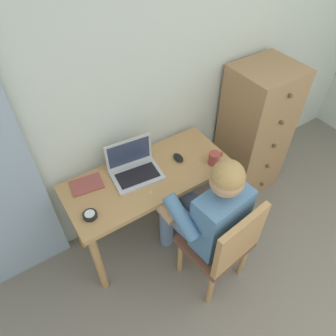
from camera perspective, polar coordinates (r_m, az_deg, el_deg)
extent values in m
cube|color=silver|center=(2.30, 0.35, 16.96)|extent=(4.80, 0.05, 2.50)
cube|color=tan|center=(2.24, -3.55, -1.58)|extent=(1.20, 0.53, 0.03)
cylinder|color=tan|center=(2.31, -12.44, -16.36)|extent=(0.06, 0.06, 0.69)
cylinder|color=tan|center=(2.63, 9.38, -5.01)|extent=(0.06, 0.06, 0.69)
cylinder|color=tan|center=(2.54, -16.29, -9.20)|extent=(0.06, 0.06, 0.69)
cylinder|color=tan|center=(2.83, 4.07, 0.32)|extent=(0.06, 0.06, 0.69)
cube|color=#9E754C|center=(2.89, 15.35, 6.48)|extent=(0.50, 0.44, 1.21)
sphere|color=brown|center=(3.11, 16.65, -2.83)|extent=(0.04, 0.04, 0.04)
sphere|color=brown|center=(2.94, 17.61, 0.31)|extent=(0.04, 0.04, 0.04)
sphere|color=brown|center=(2.78, 18.69, 3.81)|extent=(0.04, 0.04, 0.04)
sphere|color=brown|center=(2.64, 19.89, 7.72)|extent=(0.04, 0.04, 0.04)
sphere|color=brown|center=(2.51, 21.26, 12.04)|extent=(0.04, 0.04, 0.04)
cube|color=brown|center=(2.27, 8.41, -13.07)|extent=(0.46, 0.45, 0.05)
cube|color=tan|center=(2.03, 12.85, -12.77)|extent=(0.42, 0.09, 0.42)
cylinder|color=tan|center=(2.59, 7.96, -11.29)|extent=(0.04, 0.04, 0.40)
cylinder|color=tan|center=(2.45, 2.20, -15.66)|extent=(0.04, 0.04, 0.40)
cylinder|color=tan|center=(2.50, 13.38, -15.82)|extent=(0.04, 0.04, 0.40)
cylinder|color=tan|center=(2.36, 7.71, -20.76)|extent=(0.04, 0.04, 0.40)
cylinder|color=#6B84AD|center=(2.35, 6.24, -7.82)|extent=(0.19, 0.41, 0.14)
cylinder|color=#6B84AD|center=(2.28, 2.96, -10.19)|extent=(0.19, 0.41, 0.14)
cylinder|color=#6B84AD|center=(2.62, 2.77, -8.24)|extent=(0.11, 0.11, 0.47)
cylinder|color=#6B84AD|center=(2.55, -0.29, -10.33)|extent=(0.11, 0.11, 0.47)
cube|color=teal|center=(2.04, 9.48, -9.17)|extent=(0.38, 0.24, 0.46)
cylinder|color=teal|center=(2.14, 11.24, -2.57)|extent=(0.12, 0.31, 0.25)
cylinder|color=teal|center=(1.93, 2.41, -8.87)|extent=(0.12, 0.31, 0.25)
cylinder|color=tan|center=(2.30, 7.22, -1.52)|extent=(0.10, 0.27, 0.11)
cylinder|color=tan|center=(2.10, -1.33, -7.16)|extent=(0.10, 0.27, 0.11)
sphere|color=tan|center=(1.77, 10.61, -2.19)|extent=(0.20, 0.20, 0.20)
sphere|color=#9E7A47|center=(1.75, 10.74, -1.53)|extent=(0.20, 0.20, 0.20)
cube|color=#B7BABF|center=(2.22, -5.61, -1.33)|extent=(0.36, 0.27, 0.02)
cube|color=black|center=(2.20, -5.53, -1.32)|extent=(0.30, 0.18, 0.00)
cube|color=#B7BABF|center=(2.22, -7.09, 2.87)|extent=(0.34, 0.05, 0.22)
cube|color=#2D3851|center=(2.22, -7.04, 2.78)|extent=(0.30, 0.03, 0.18)
ellipsoid|color=black|center=(2.33, 1.87, 1.88)|extent=(0.07, 0.10, 0.03)
cylinder|color=black|center=(2.04, -13.91, -8.27)|extent=(0.09, 0.09, 0.03)
cylinder|color=silver|center=(2.03, -13.99, -8.01)|extent=(0.06, 0.06, 0.00)
cube|color=#994742|center=(2.22, -14.46, -2.91)|extent=(0.23, 0.18, 0.01)
cylinder|color=#9E3D38|center=(2.30, 8.32, 1.76)|extent=(0.08, 0.08, 0.09)
torus|color=#9E3D38|center=(2.32, 9.32, 2.32)|extent=(0.06, 0.01, 0.06)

